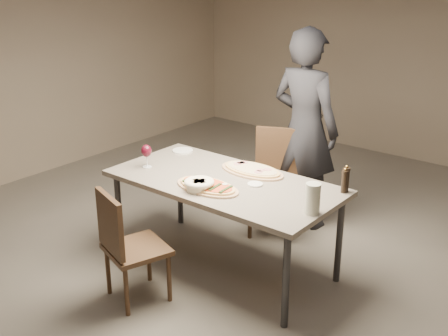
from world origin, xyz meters
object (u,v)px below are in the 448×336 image
Objects in this scene: carafe at (313,198)px; dining_table at (224,187)px; diner at (305,129)px; ham_pizza at (252,170)px; pepper_mill_left at (344,181)px; zucchini_pizza at (207,186)px; chair_near at (126,242)px; bread_basket at (199,184)px; chair_far at (276,175)px.

dining_table is at bearing 173.47° from carafe.
diner is at bearing 123.20° from carafe.
carafe reaches higher than dining_table.
ham_pizza is at bearing 153.94° from carafe.
diner reaches higher than ham_pizza.
zucchini_pizza is at bearing -145.99° from pepper_mill_left.
diner is at bearing 115.50° from ham_pizza.
chair_near reaches higher than zucchini_pizza.
ham_pizza is 0.66× the size of chair_near.
bread_basket is 0.26× the size of chair_near.
carafe is at bearing -6.53° from dining_table.
dining_table is 9.49× the size of pepper_mill_left.
pepper_mill_left is 0.22× the size of chair_near.
bread_basket is 1.05× the size of carafe.
carafe is 1.35m from chair_far.
zucchini_pizza is 0.72m from chair_near.
dining_table is at bearing 90.40° from diner.
ham_pizza is at bearing 93.00° from chair_near.
chair_far is at bearing 151.68° from pepper_mill_left.
chair_far reaches higher than ham_pizza.
bread_basket is at bearing 68.29° from chair_far.
chair_near is at bearing -95.05° from zucchini_pizza.
zucchini_pizza is 0.84m from carafe.
carafe is (0.83, -0.09, 0.16)m from dining_table.
bread_basket is 0.87m from carafe.
chair_near is (-1.06, -1.17, -0.36)m from pepper_mill_left.
diner is at bearing 87.73° from dining_table.
zucchini_pizza is 0.08m from bread_basket.
carafe reaches higher than zucchini_pizza.
pepper_mill_left is 0.89× the size of carafe.
bread_basket is at bearing -168.50° from carafe.
chair_near is (-0.24, -0.61, -0.29)m from zucchini_pizza.
bread_basket is at bearing -74.22° from ham_pizza.
chair_far is 0.48m from diner.
zucchini_pizza is at bearing -72.84° from ham_pizza.
dining_table is 3.35× the size of zucchini_pizza.
ham_pizza is 2.96× the size of pepper_mill_left.
diner reaches higher than chair_near.
pepper_mill_left is 0.10× the size of diner.
diner is at bearing 87.42° from bread_basket.
chair_near is at bearing 84.44° from diner.
zucchini_pizza reaches higher than ham_pizza.
carafe is (0.83, 0.11, 0.09)m from zucchini_pizza.
carafe is 0.23× the size of chair_far.
zucchini_pizza is 0.58× the size of chair_far.
pepper_mill_left is (0.83, 0.36, 0.15)m from dining_table.
chair_far reaches higher than dining_table.
chair_far reaches higher than bread_basket.
carafe reaches higher than bread_basket.
carafe is at bearing 109.35° from chair_far.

